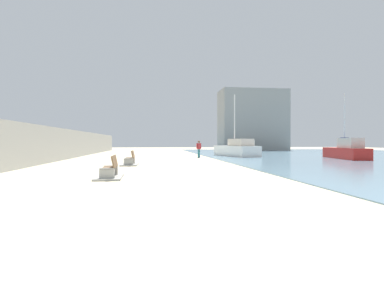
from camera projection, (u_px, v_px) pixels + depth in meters
name	position (u px, v px, depth m)	size (l,w,h in m)	color
ground_plane	(148.00, 160.00, 26.41)	(120.00, 120.00, 0.00)	beige
seawall	(57.00, 144.00, 25.43)	(0.80, 64.00, 2.70)	#9E9E99
bench_near	(110.00, 173.00, 13.12)	(1.15, 2.13, 0.98)	#9E9E99
bench_far	(130.00, 162.00, 20.44)	(1.12, 2.11, 0.98)	#9E9E99
person_walking	(199.00, 148.00, 30.10)	(0.50, 0.29, 1.68)	teal
boat_outer	(346.00, 151.00, 27.68)	(2.62, 6.56, 1.87)	red
boat_far_left	(242.00, 147.00, 53.58)	(5.17, 7.19, 1.80)	beige
boat_far_right	(237.00, 149.00, 32.52)	(3.75, 6.58, 6.60)	white
boat_distant	(344.00, 148.00, 38.74)	(4.45, 5.68, 7.78)	beige
harbor_building	(252.00, 120.00, 56.56)	(12.00, 6.00, 11.04)	gray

